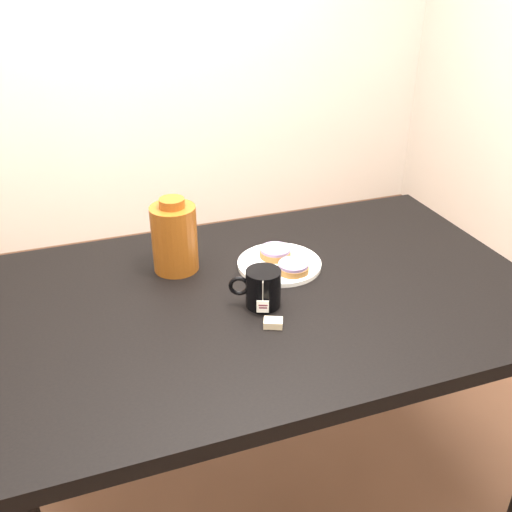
% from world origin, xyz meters
% --- Properties ---
extents(ground_plane, '(4.00, 4.00, 0.00)m').
position_xyz_m(ground_plane, '(0.00, 0.00, 0.00)').
color(ground_plane, brown).
extents(table, '(1.40, 0.90, 0.75)m').
position_xyz_m(table, '(0.00, 0.00, 0.67)').
color(table, black).
rests_on(table, ground_plane).
extents(plate, '(0.24, 0.24, 0.02)m').
position_xyz_m(plate, '(0.06, 0.12, 0.76)').
color(plate, white).
rests_on(plate, table).
extents(bagel_back, '(0.10, 0.10, 0.03)m').
position_xyz_m(bagel_back, '(0.06, 0.15, 0.78)').
color(bagel_back, brown).
rests_on(bagel_back, plate).
extents(bagel_front, '(0.12, 0.12, 0.03)m').
position_xyz_m(bagel_front, '(0.08, 0.05, 0.78)').
color(bagel_front, brown).
rests_on(bagel_front, plate).
extents(mug, '(0.14, 0.11, 0.10)m').
position_xyz_m(mug, '(-0.05, -0.05, 0.80)').
color(mug, black).
rests_on(mug, table).
extents(teabag_pouch, '(0.05, 0.05, 0.02)m').
position_xyz_m(teabag_pouch, '(-0.06, -0.15, 0.76)').
color(teabag_pouch, '#C6B793').
rests_on(teabag_pouch, table).
extents(bagel_package, '(0.14, 0.14, 0.21)m').
position_xyz_m(bagel_package, '(-0.21, 0.20, 0.85)').
color(bagel_package, '#602C0C').
rests_on(bagel_package, table).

